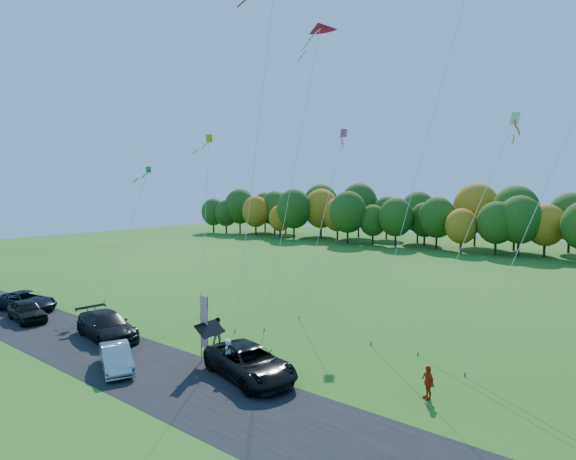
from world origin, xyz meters
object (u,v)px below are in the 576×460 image
Objects in this scene: silver_sedan at (116,357)px; person_east at (428,382)px; feather_flag at (204,321)px; black_suv at (250,362)px.

person_east is (14.69, 6.87, 0.12)m from silver_sedan.
feather_flag is at bearing -15.39° from silver_sedan.
silver_sedan is 5.01m from feather_flag.
silver_sedan is at bearing -130.80° from feather_flag.
person_east is (8.20, 3.28, -0.03)m from black_suv.
person_east is at bearing 15.89° from feather_flag.
black_suv is at bearing -35.65° from silver_sedan.
black_suv is 8.83m from person_east.
person_east is at bearing -39.54° from silver_sedan.
black_suv is 1.44× the size of silver_sedan.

